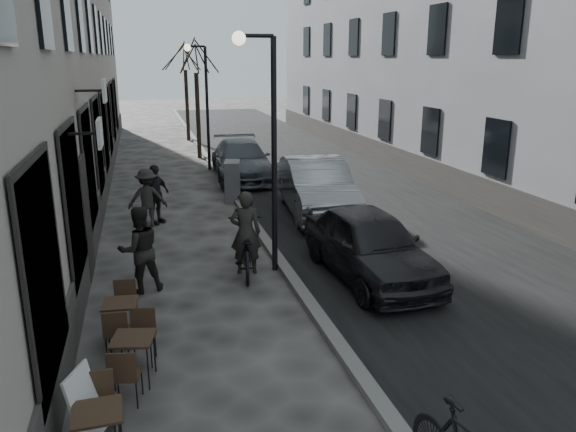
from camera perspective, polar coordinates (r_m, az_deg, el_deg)
name	(u,v)px	position (r m, az deg, el deg)	size (l,w,h in m)	color
road	(310,174)	(22.89, 2.29, 4.28)	(7.30, 60.00, 0.00)	black
kerb	(221,177)	(22.12, -6.82, 3.92)	(0.25, 60.00, 0.12)	#65635E
streetlamp_near	(266,129)	(11.81, -2.26, 8.87)	(0.90, 0.28, 5.09)	black
streetlamp_far	(203,93)	(23.63, -8.68, 12.21)	(0.90, 0.28, 5.09)	black
tree_near	(195,55)	(26.58, -9.39, 15.81)	(2.40, 2.40, 5.70)	black
tree_far	(185,56)	(32.56, -10.45, 15.74)	(2.40, 2.40, 5.70)	black
bistro_set_a	(99,431)	(7.30, -18.66, -19.99)	(0.59, 1.40, 0.82)	#311E15
bistro_set_b	(134,355)	(8.68, -15.36, -13.41)	(0.69, 1.47, 0.84)	#311E15
bistro_set_c	(121,317)	(9.89, -16.58, -9.82)	(0.61, 1.41, 0.82)	#311E15
sign_board	(88,414)	(7.67, -19.67, -18.38)	(0.53, 0.64, 0.99)	black
utility_cabinet	(232,181)	(18.56, -5.66, 3.55)	(0.48, 0.88, 1.32)	#58585A
bicycle	(246,248)	(12.32, -4.30, -3.28)	(0.75, 2.15, 1.13)	black
cyclist_rider	(246,233)	(12.21, -4.33, -1.68)	(0.67, 0.44, 1.85)	#262421
pedestrian_near	(140,250)	(11.61, -14.84, -3.31)	(0.86, 0.67, 1.77)	black
pedestrian_mid	(147,198)	(16.05, -14.10, 1.78)	(1.07, 0.61, 1.65)	#2C2826
pedestrian_far	(155,194)	(16.30, -13.38, 2.15)	(1.00, 0.42, 1.70)	black
car_near	(370,244)	(12.12, 8.29, -2.85)	(1.76, 4.36, 1.49)	black
car_mid	(316,187)	(16.93, 2.89, 2.98)	(1.75, 5.01, 1.65)	#95979D
car_far	(242,160)	(21.95, -4.74, 5.69)	(2.07, 5.10, 1.48)	#3F444B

